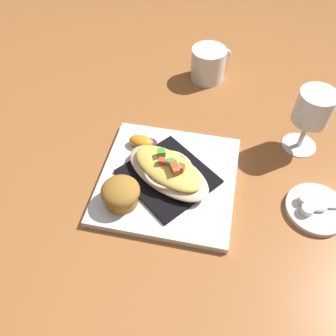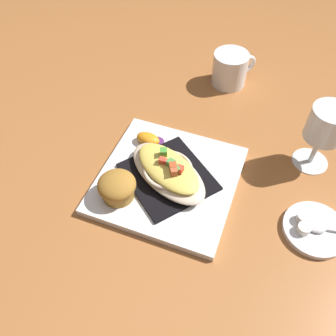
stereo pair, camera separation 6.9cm
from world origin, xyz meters
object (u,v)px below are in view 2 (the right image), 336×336
coffee_mug (230,70)px  creamer_cup_1 (304,229)px  gratin_dish (168,170)px  orange_garnish (149,140)px  muffin (117,187)px  square_plate (168,180)px  creamer_saucer (315,229)px  spoon (320,227)px  creamer_cup_0 (303,218)px  stemmed_glass (326,127)px

coffee_mug → creamer_cup_1: 0.45m
gratin_dish → orange_garnish: 0.10m
muffin → square_plate: bearing=138.8°
creamer_saucer → gratin_dish: bearing=-88.1°
spoon → coffee_mug: bearing=-140.6°
creamer_cup_1 → creamer_cup_0: bearing=-167.1°
muffin → creamer_saucer: size_ratio=0.63×
creamer_cup_0 → creamer_saucer: bearing=77.2°
muffin → creamer_cup_0: muffin is taller
creamer_saucer → creamer_cup_0: 0.03m
creamer_saucer → creamer_cup_0: creamer_cup_0 is taller
creamer_cup_1 → spoon: bearing=124.3°
creamer_saucer → creamer_cup_0: (-0.01, -0.03, 0.01)m
coffee_mug → spoon: size_ratio=0.98×
gratin_dish → muffin: 0.10m
spoon → creamer_cup_0: (-0.00, -0.03, 0.00)m
square_plate → coffee_mug: 0.36m
gratin_dish → creamer_cup_0: gratin_dish is taller
muffin → orange_garnish: bearing=-177.2°
creamer_saucer → orange_garnish: bearing=-99.3°
square_plate → stemmed_glass: (-0.17, 0.25, 0.09)m
creamer_saucer → spoon: bearing=102.9°
muffin → creamer_cup_1: muffin is taller
stemmed_glass → creamer_saucer: bearing=13.0°
stemmed_glass → coffee_mug: bearing=-127.3°
gratin_dish → orange_garnish: (-0.07, -0.08, -0.01)m
square_plate → stemmed_glass: 0.32m
square_plate → spoon: spoon is taller
creamer_saucer → creamer_cup_1: bearing=-51.3°
coffee_mug → square_plate: bearing=-1.3°
creamer_cup_1 → coffee_mug: bearing=-144.6°
orange_garnish → spoon: bearing=81.0°
muffin → creamer_cup_0: bearing=105.7°
gratin_dish → square_plate: bearing=-113.1°
gratin_dish → stemmed_glass: size_ratio=1.45×
spoon → creamer_saucer: bearing=-77.1°
muffin → spoon: (-0.09, 0.36, -0.03)m
stemmed_glass → spoon: bearing=14.8°
creamer_saucer → creamer_cup_1: 0.03m
square_plate → orange_garnish: size_ratio=3.94×
square_plate → gratin_dish: size_ratio=1.27×
orange_garnish → creamer_cup_1: orange_garnish is taller
stemmed_glass → creamer_cup_1: 0.20m
muffin → creamer_cup_0: size_ratio=3.02×
muffin → stemmed_glass: size_ratio=0.50×
muffin → creamer_saucer: muffin is taller
coffee_mug → stemmed_glass: bearing=52.7°
muffin → gratin_dish: bearing=138.7°
coffee_mug → muffin: bearing=-9.9°
gratin_dish → coffee_mug: bearing=178.8°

